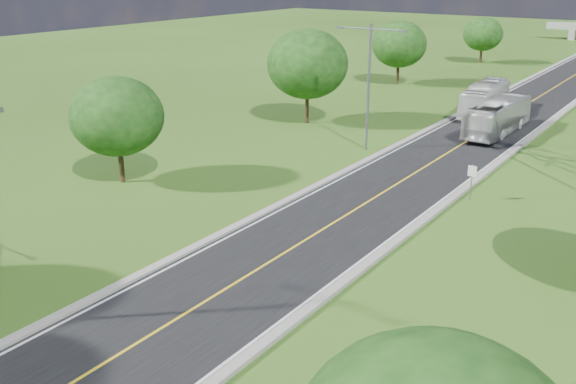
{
  "coord_description": "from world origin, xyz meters",
  "views": [
    {
      "loc": [
        17.44,
        -0.28,
        14.29
      ],
      "look_at": [
        -0.55,
        25.84,
        3.0
      ],
      "focal_mm": 40.0,
      "sensor_mm": 36.0,
      "label": 1
    }
  ],
  "objects": [
    {
      "name": "speed_limit_sign",
      "position": [
        5.2,
        37.98,
        1.6
      ],
      "size": [
        0.55,
        0.09,
        2.4
      ],
      "color": "slate",
      "rests_on": "ground"
    },
    {
      "name": "road",
      "position": [
        0.0,
        66.0,
        0.03
      ],
      "size": [
        8.0,
        150.0,
        0.06
      ],
      "primitive_type": "cube",
      "color": "black",
      "rests_on": "ground"
    },
    {
      "name": "tree_lc",
      "position": [
        -15.0,
        50.0,
        5.58
      ],
      "size": [
        7.56,
        7.56,
        8.79
      ],
      "color": "black",
      "rests_on": "ground"
    },
    {
      "name": "tree_le",
      "position": [
        -14.5,
        98.0,
        4.33
      ],
      "size": [
        5.88,
        5.88,
        6.84
      ],
      "color": "black",
      "rests_on": "ground"
    },
    {
      "name": "tree_ld",
      "position": [
        -17.0,
        74.0,
        4.95
      ],
      "size": [
        6.72,
        6.72,
        7.82
      ],
      "color": "black",
      "rests_on": "ground"
    },
    {
      "name": "streetlight_mid_left",
      "position": [
        -6.0,
        45.0,
        5.94
      ],
      "size": [
        5.9,
        0.25,
        10.0
      ],
      "color": "slate",
      "rests_on": "ground"
    },
    {
      "name": "bus_outbound",
      "position": [
        1.24,
        55.91,
        1.58
      ],
      "size": [
        2.82,
        10.97,
        3.04
      ],
      "primitive_type": "imported",
      "rotation": [
        0.0,
        0.0,
        3.12
      ],
      "color": "beige",
      "rests_on": "road"
    },
    {
      "name": "ground",
      "position": [
        0.0,
        60.0,
        0.0
      ],
      "size": [
        260.0,
        260.0,
        0.0
      ],
      "primitive_type": "plane",
      "color": "#2D4914",
      "rests_on": "ground"
    },
    {
      "name": "curb_left",
      "position": [
        -4.25,
        66.0,
        0.11
      ],
      "size": [
        0.5,
        150.0,
        0.22
      ],
      "primitive_type": "cube",
      "color": "gray",
      "rests_on": "ground"
    },
    {
      "name": "curb_right",
      "position": [
        4.25,
        66.0,
        0.11
      ],
      "size": [
        0.5,
        150.0,
        0.22
      ],
      "primitive_type": "cube",
      "color": "gray",
      "rests_on": "ground"
    },
    {
      "name": "bus_inbound",
      "position": [
        -2.39,
        63.3,
        1.6
      ],
      "size": [
        3.66,
        11.29,
        3.09
      ],
      "primitive_type": "imported",
      "rotation": [
        0.0,
        0.0,
        0.1
      ],
      "color": "silver",
      "rests_on": "road"
    },
    {
      "name": "tree_lb",
      "position": [
        -16.0,
        28.0,
        4.64
      ],
      "size": [
        6.3,
        6.3,
        7.33
      ],
      "color": "black",
      "rests_on": "ground"
    }
  ]
}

